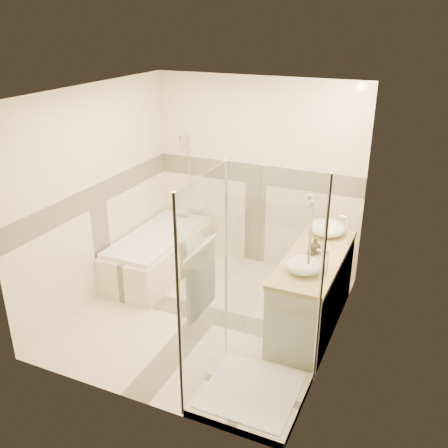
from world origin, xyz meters
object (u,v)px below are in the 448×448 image
at_px(vessel_sink_near, 327,228).
at_px(amenity_bottle_a, 310,255).
at_px(vanity, 312,291).
at_px(amenity_bottle_b, 315,246).
at_px(vessel_sink_far, 303,265).
at_px(bathtub, 158,252).
at_px(shower_enclosure, 243,343).

bearing_deg(vessel_sink_near, amenity_bottle_a, -90.00).
height_order(vanity, amenity_bottle_b, amenity_bottle_b).
relative_size(vessel_sink_near, amenity_bottle_b, 2.47).
bearing_deg(amenity_bottle_b, vessel_sink_near, 90.00).
relative_size(vessel_sink_near, vessel_sink_far, 1.16).
height_order(bathtub, vessel_sink_near, vessel_sink_near).
bearing_deg(bathtub, amenity_bottle_b, -8.07).
xyz_separation_m(vessel_sink_far, amenity_bottle_a, (0.00, 0.25, -0.00)).
height_order(shower_enclosure, amenity_bottle_b, shower_enclosure).
xyz_separation_m(vessel_sink_near, amenity_bottle_b, (0.00, -0.53, 0.00)).
distance_m(shower_enclosure, vessel_sink_near, 1.92).
bearing_deg(vessel_sink_near, shower_enclosure, -98.39).
bearing_deg(shower_enclosure, amenity_bottle_a, 76.36).
xyz_separation_m(bathtub, vessel_sink_far, (2.13, -0.75, 0.62)).
bearing_deg(amenity_bottle_a, amenity_bottle_b, 90.00).
height_order(shower_enclosure, vessel_sink_near, shower_enclosure).
bearing_deg(amenity_bottle_b, bathtub, 171.93).
xyz_separation_m(shower_enclosure, vessel_sink_far, (0.27, 0.87, 0.42)).
height_order(shower_enclosure, amenity_bottle_a, shower_enclosure).
xyz_separation_m(vanity, amenity_bottle_b, (-0.02, 0.05, 0.51)).
bearing_deg(shower_enclosure, vessel_sink_near, 81.61).
distance_m(vessel_sink_near, amenity_bottle_a, 0.72).
height_order(vessel_sink_near, amenity_bottle_b, amenity_bottle_b).
relative_size(vanity, vessel_sink_far, 4.46).
distance_m(bathtub, amenity_bottle_a, 2.27).
relative_size(vessel_sink_near, amenity_bottle_a, 2.91).
xyz_separation_m(vanity, vessel_sink_far, (-0.02, -0.40, 0.50)).
distance_m(vessel_sink_far, amenity_bottle_b, 0.45).
bearing_deg(vanity, shower_enclosure, -102.97).
bearing_deg(bathtub, amenity_bottle_a, -13.12).
xyz_separation_m(amenity_bottle_a, amenity_bottle_b, (0.00, 0.19, 0.01)).
relative_size(bathtub, shower_enclosure, 0.83).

